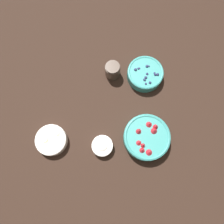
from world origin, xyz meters
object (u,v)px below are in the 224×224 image
object	(u,v)px
bowl_strawberries	(146,137)
jar_chocolate	(113,71)
bowl_blueberries	(145,74)
bowl_bananas	(51,140)
bowl_cream	(102,146)

from	to	relation	value
bowl_strawberries	jar_chocolate	size ratio (longest dim) A/B	2.49
bowl_strawberries	bowl_blueberries	world-z (taller)	bowl_strawberries
bowl_bananas	bowl_strawberries	bearing A→B (deg)	5.32
bowl_blueberries	bowl_cream	distance (m)	0.43
bowl_blueberries	jar_chocolate	size ratio (longest dim) A/B	2.08
bowl_blueberries	jar_chocolate	bearing A→B (deg)	178.96
bowl_strawberries	bowl_blueberries	distance (m)	0.33
bowl_strawberries	bowl_bananas	xyz separation A→B (m)	(-0.46, -0.04, -0.01)
bowl_strawberries	jar_chocolate	world-z (taller)	bowl_strawberries
bowl_strawberries	jar_chocolate	distance (m)	0.39
bowl_bananas	bowl_cream	xyz separation A→B (m)	(0.25, -0.01, -0.00)
bowl_cream	jar_chocolate	size ratio (longest dim) A/B	1.15
bowl_blueberries	bowl_bananas	size ratio (longest dim) A/B	1.23
bowl_blueberries	bowl_bananas	world-z (taller)	bowl_blueberries
bowl_strawberries	bowl_bananas	size ratio (longest dim) A/B	1.47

